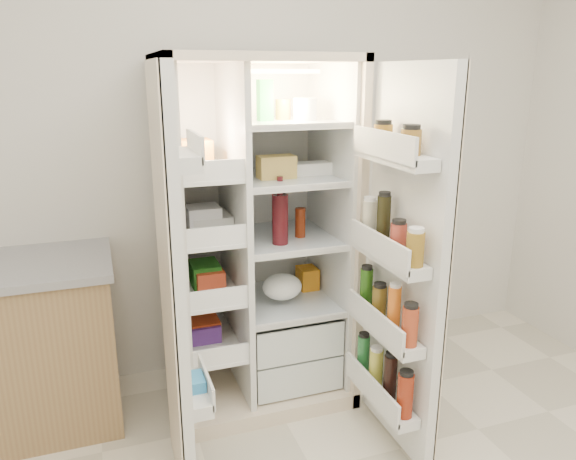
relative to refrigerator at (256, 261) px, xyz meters
name	(u,v)px	position (x,y,z in m)	size (l,w,h in m)	color
wall_back	(242,140)	(0.03, 0.35, 0.61)	(4.00, 0.02, 2.70)	silver
refrigerator	(256,261)	(0.00, 0.00, 0.00)	(0.92, 0.70, 1.80)	beige
freezer_door	(173,288)	(-0.51, -0.60, 0.15)	(0.15, 0.40, 1.72)	silver
fridge_door	(401,271)	(0.47, -0.70, 0.13)	(0.17, 0.58, 1.72)	silver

